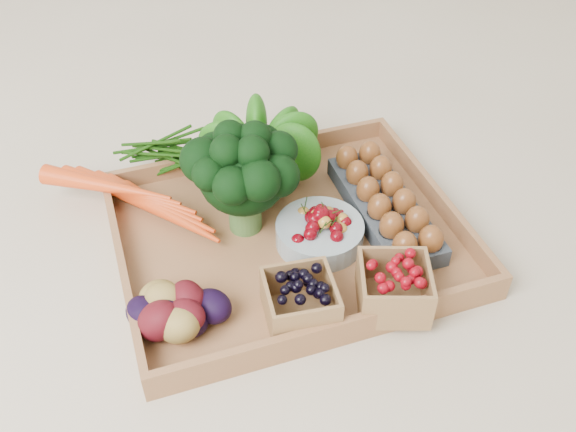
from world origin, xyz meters
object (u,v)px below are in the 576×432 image
object	(u,v)px
tray	(288,239)
egg_carton	(384,209)
cherry_bowl	(320,233)
broccoli	(244,194)

from	to	relation	value
tray	egg_carton	size ratio (longest dim) A/B	1.95
egg_carton	cherry_bowl	bearing A→B (deg)	-168.62
cherry_bowl	tray	bearing A→B (deg)	146.56
tray	cherry_bowl	distance (m)	0.06
tray	broccoli	world-z (taller)	broccoli
broccoli	egg_carton	world-z (taller)	broccoli
broccoli	egg_carton	size ratio (longest dim) A/B	0.64
cherry_bowl	broccoli	bearing A→B (deg)	144.08
broccoli	cherry_bowl	distance (m)	0.14
broccoli	egg_carton	xyz separation A→B (m)	(0.23, -0.05, -0.05)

